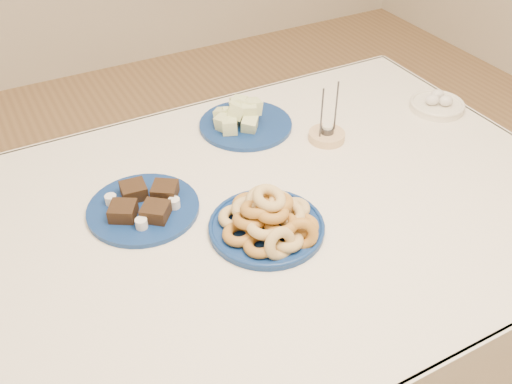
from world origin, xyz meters
The scene contains 6 objects.
dining_table centered at (0.00, 0.00, 0.64)m, with size 1.71×1.11×0.75m.
donut_platter centered at (0.01, -0.08, 0.78)m, with size 0.29×0.29×0.12m.
melon_plate centered at (0.17, 0.36, 0.78)m, with size 0.34×0.34×0.10m.
brownie_plate centered at (-0.22, 0.13, 0.77)m, with size 0.35×0.35×0.05m.
candle_holder centered at (0.35, 0.18, 0.77)m, with size 0.13×0.13×0.17m.
egg_bowl centered at (0.75, 0.16, 0.77)m, with size 0.22×0.22×0.06m.
Camera 1 is at (-0.48, -0.94, 1.65)m, focal length 40.00 mm.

